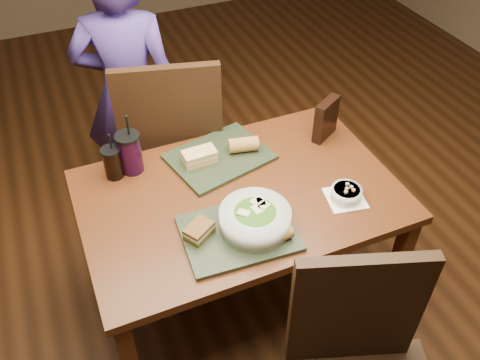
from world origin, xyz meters
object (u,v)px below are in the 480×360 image
at_px(salad_bowl, 255,218).
at_px(soup_bowl, 346,193).
at_px(cup_cola, 113,163).
at_px(chip_bag, 326,119).
at_px(tray_far, 219,157).
at_px(tray_near, 238,233).
at_px(baguette_near, 278,235).
at_px(sandwich_near, 199,231).
at_px(sandwich_far, 200,157).
at_px(chair_far, 167,144).
at_px(baguette_far, 243,145).
at_px(dining_table, 240,208).
at_px(diner, 129,94).
at_px(cup_berry, 130,153).

distance_m(salad_bowl, soup_bowl, 0.41).
xyz_separation_m(cup_cola, chip_bag, (0.96, -0.10, 0.02)).
height_order(tray_far, salad_bowl, salad_bowl).
xyz_separation_m(tray_near, baguette_near, (0.12, -0.10, 0.04)).
height_order(tray_near, sandwich_near, sandwich_near).
bearing_deg(soup_bowl, sandwich_far, 137.64).
height_order(chair_far, soup_bowl, chair_far).
xyz_separation_m(salad_bowl, baguette_near, (0.05, -0.10, -0.02)).
height_order(tray_near, baguette_far, baguette_far).
height_order(soup_bowl, sandwich_far, sandwich_far).
relative_size(tray_far, soup_bowl, 2.38).
bearing_deg(dining_table, salad_bowl, -97.67).
distance_m(soup_bowl, cup_cola, 0.98).
bearing_deg(cup_cola, dining_table, -34.14).
relative_size(dining_table, chip_bag, 6.67).
bearing_deg(cup_cola, salad_bowl, -50.77).
relative_size(dining_table, baguette_far, 9.87).
bearing_deg(cup_cola, tray_near, -55.60).
bearing_deg(dining_table, tray_far, 89.45).
bearing_deg(baguette_near, cup_cola, 127.43).
distance_m(baguette_near, baguette_far, 0.55).
bearing_deg(diner, salad_bowl, 118.04).
height_order(diner, baguette_far, diner).
bearing_deg(sandwich_far, salad_bowl, -81.79).
xyz_separation_m(sandwich_near, baguette_near, (0.26, -0.14, 0.00)).
relative_size(baguette_near, baguette_far, 0.84).
bearing_deg(baguette_far, sandwich_near, -131.21).
bearing_deg(chair_far, sandwich_far, -81.75).
height_order(dining_table, baguette_near, baguette_near).
distance_m(salad_bowl, sandwich_near, 0.21).
distance_m(diner, baguette_far, 0.79).
distance_m(dining_table, cup_cola, 0.57).
distance_m(sandwich_near, chip_bag, 0.84).
distance_m(dining_table, tray_far, 0.26).
height_order(soup_bowl, chip_bag, chip_bag).
xyz_separation_m(tray_far, baguette_far, (0.11, -0.01, 0.04)).
distance_m(diner, tray_far, 0.73).
height_order(dining_table, salad_bowl, salad_bowl).
height_order(chair_far, cup_berry, chair_far).
xyz_separation_m(tray_far, cup_cola, (-0.45, 0.07, 0.06)).
bearing_deg(baguette_near, baguette_far, 80.07).
bearing_deg(salad_bowl, chip_bag, 37.38).
relative_size(dining_table, cup_berry, 4.54).
distance_m(diner, sandwich_far, 0.71).
height_order(dining_table, baguette_far, baguette_far).
bearing_deg(dining_table, baguette_near, -86.41).
height_order(chair_far, tray_far, chair_far).
bearing_deg(cup_berry, salad_bowl, -57.05).
bearing_deg(baguette_near, dining_table, 93.59).
bearing_deg(chip_bag, cup_berry, 142.68).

